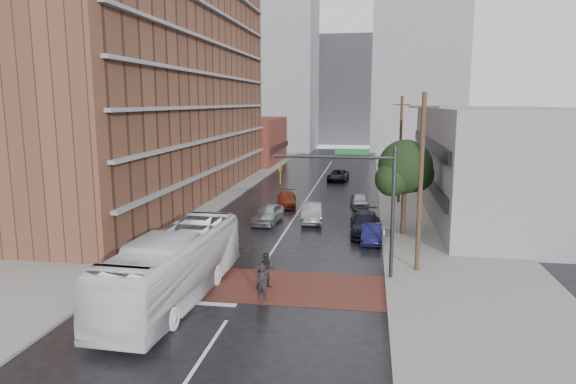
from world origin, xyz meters
The scene contains 24 objects.
ground centered at (0.00, 0.00, 0.00)m, with size 160.00×160.00×0.00m, color black.
crosswalk centered at (0.00, 0.50, 0.01)m, with size 14.00×5.00×0.02m, color maroon.
sidewalk_west centered at (-11.50, 25.00, 0.07)m, with size 9.00×90.00×0.15m, color gray.
sidewalk_east centered at (11.50, 25.00, 0.07)m, with size 9.00×90.00×0.15m, color gray.
apartment_block centered at (-14.00, 24.00, 14.00)m, with size 10.00×44.00×28.00m, color brown.
storefront_west centered at (-12.00, 54.00, 3.50)m, with size 8.00×16.00×7.00m, color maroon.
building_east centered at (16.50, 20.00, 4.50)m, with size 11.00×26.00×9.00m, color gray.
distant_tower_west centered at (-14.00, 78.00, 16.00)m, with size 18.00×16.00×32.00m, color gray.
distant_tower_east centered at (14.00, 72.00, 18.00)m, with size 16.00×14.00×36.00m, color gray.
distant_tower_center centered at (0.00, 95.00, 12.00)m, with size 12.00×10.00×24.00m, color gray.
street_tree centered at (8.52, 12.03, 4.73)m, with size 4.20×4.10×6.90m.
signal_mast centered at (5.85, 2.50, 4.73)m, with size 6.50×0.30×7.20m.
utility_pole_near centered at (8.80, 4.00, 5.14)m, with size 1.60×0.26×10.00m.
utility_pole_far centered at (8.80, 24.00, 5.14)m, with size 1.60×0.26×10.00m.
transit_bus centered at (-3.11, -2.03, 1.68)m, with size 2.82×12.07×3.36m, color white.
pedestrian_a centered at (1.07, -1.50, 0.90)m, with size 0.66×0.43×1.80m, color black.
pedestrian_b centered at (0.96, 0.28, 0.93)m, with size 0.90×0.70×1.85m, color black.
car_travel_a centered at (-1.80, 14.36, 0.77)m, with size 1.81×4.49×1.53m, color #9E9FA5.
car_travel_b centered at (1.53, 15.28, 0.75)m, with size 1.58×4.54×1.50m, color #929399.
car_travel_c centered at (-1.43, 21.13, 0.64)m, with size 1.80×4.42×1.28m, color maroon.
suv_travel centered at (2.30, 37.31, 0.67)m, with size 2.22×4.82×1.34m, color black.
car_parked_near centered at (6.30, 10.00, 0.62)m, with size 1.31×3.75×1.24m, color #131343.
car_parked_mid centered at (5.85, 12.08, 0.78)m, with size 2.19×5.40×1.57m, color black.
car_parked_far centered at (5.20, 21.70, 0.64)m, with size 1.50×3.73×1.27m, color #A7A8AF.
Camera 1 is at (6.00, -24.48, 9.47)m, focal length 32.00 mm.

